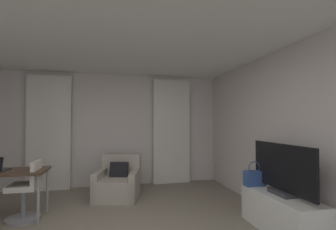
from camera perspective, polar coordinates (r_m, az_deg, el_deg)
wall_window at (r=5.74m, az=-12.96°, el=-3.40°), size 5.12×0.06×2.60m
wall_right at (r=3.71m, az=30.17°, el=-4.27°), size 0.06×6.12×2.60m
ceiling at (r=2.94m, az=-12.85°, el=21.34°), size 5.12×6.12×0.06m
curtain_left_panel at (r=5.78m, az=-26.76°, el=-3.76°), size 0.90×0.06×2.50m
curtain_right_panel at (r=5.78m, az=0.84°, el=-3.93°), size 0.90×0.06×2.50m
armchair at (r=4.96m, az=-11.99°, el=-15.83°), size 0.97×1.00×0.80m
desk_chair at (r=4.37m, az=-30.90°, el=-15.89°), size 0.48×0.48×0.88m
tv_console at (r=3.74m, az=25.43°, el=-20.61°), size 0.46×1.20×0.52m
tv_flatscreen at (r=3.56m, az=25.67°, el=-11.89°), size 0.20×1.14×0.67m
handbag_primary at (r=3.92m, az=19.98°, el=-13.96°), size 0.30×0.14×0.37m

